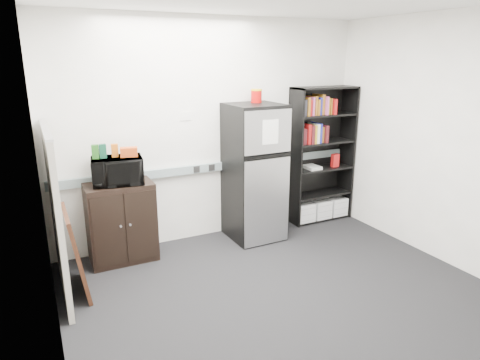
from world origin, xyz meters
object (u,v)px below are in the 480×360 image
Objects in this scene: bookshelf at (321,156)px; microwave at (117,171)px; refrigerator at (255,173)px; cubicle_partition at (56,213)px; cabinet at (121,222)px.

bookshelf is 2.77m from microwave.
refrigerator is at bearing 5.47° from microwave.
bookshelf is 1.09× the size of refrigerator.
cubicle_partition reaches higher than microwave.
cubicle_partition reaches higher than cabinet.
cubicle_partition is 2.34m from refrigerator.
microwave is (0.67, 0.40, 0.24)m from cubicle_partition.
microwave is at bearing 176.72° from refrigerator.
bookshelf reaches higher than microwave.
refrigerator is (2.31, 0.34, 0.03)m from cubicle_partition.
refrigerator is at bearing -2.78° from cabinet.
cabinet is at bearing 97.70° from microwave.
cubicle_partition is 1.80× the size of cabinet.
cabinet is 1.71× the size of microwave.
bookshelf reaches higher than cabinet.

